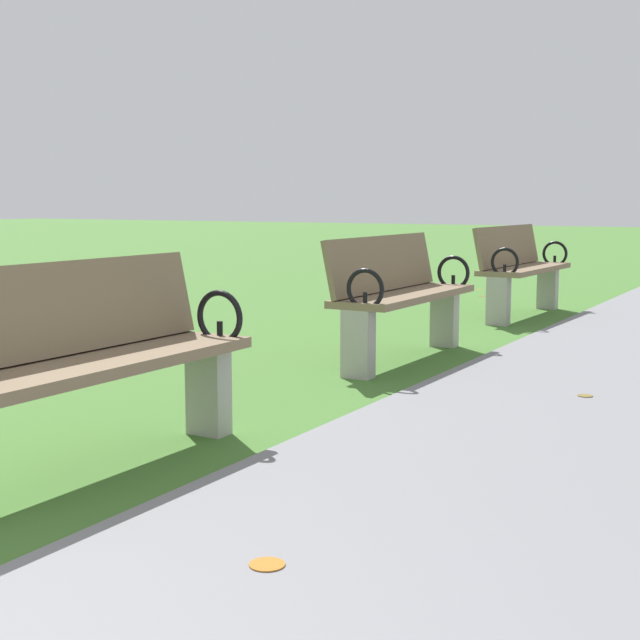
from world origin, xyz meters
TOP-DOWN VIEW (x-y plane):
  - park_bench_2 at (-0.50, 3.09)m, footprint 0.49×1.61m
  - park_bench_3 at (-0.50, 6.21)m, footprint 0.48×1.60m
  - park_bench_4 at (-0.50, 9.10)m, footprint 0.52×1.61m
  - scattered_leaves at (0.68, 5.75)m, footprint 5.08×13.11m

SIDE VIEW (x-z plane):
  - scattered_leaves at x=0.68m, z-range 0.00..0.03m
  - park_bench_2 at x=-0.50m, z-range 0.04..0.93m
  - park_bench_3 at x=-0.50m, z-range 0.04..0.93m
  - park_bench_4 at x=-0.50m, z-range 0.04..0.93m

